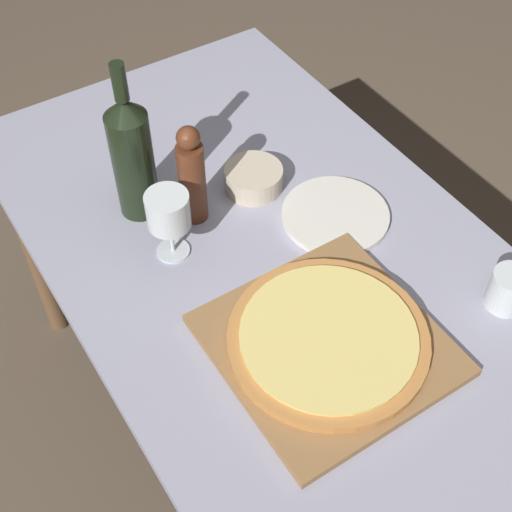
% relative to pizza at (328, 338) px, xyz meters
% --- Properties ---
extents(ground_plane, '(12.00, 12.00, 0.00)m').
position_rel_pizza_xyz_m(ground_plane, '(0.05, 0.16, -0.77)').
color(ground_plane, brown).
extents(dining_table, '(0.82, 1.58, 0.74)m').
position_rel_pizza_xyz_m(dining_table, '(0.05, 0.16, -0.12)').
color(dining_table, '#9393A8').
rests_on(dining_table, ground_plane).
extents(cutting_board, '(0.38, 0.38, 0.02)m').
position_rel_pizza_xyz_m(cutting_board, '(0.00, 0.00, -0.02)').
color(cutting_board, olive).
rests_on(cutting_board, dining_table).
extents(pizza, '(0.36, 0.36, 0.02)m').
position_rel_pizza_xyz_m(pizza, '(0.00, 0.00, 0.00)').
color(pizza, '#BC7A3D').
rests_on(pizza, cutting_board).
extents(wine_bottle, '(0.08, 0.08, 0.35)m').
position_rel_pizza_xyz_m(wine_bottle, '(-0.12, 0.49, 0.11)').
color(wine_bottle, black).
rests_on(wine_bottle, dining_table).
extents(pepper_mill, '(0.06, 0.06, 0.23)m').
position_rel_pizza_xyz_m(pepper_mill, '(-0.04, 0.41, 0.08)').
color(pepper_mill, '#5B2D19').
rests_on(pepper_mill, dining_table).
extents(wine_glass, '(0.08, 0.08, 0.15)m').
position_rel_pizza_xyz_m(wine_glass, '(-0.12, 0.35, 0.08)').
color(wine_glass, silver).
rests_on(wine_glass, dining_table).
extents(small_bowl, '(0.13, 0.13, 0.05)m').
position_rel_pizza_xyz_m(small_bowl, '(0.11, 0.42, -0.00)').
color(small_bowl, beige).
rests_on(small_bowl, dining_table).
extents(drinking_tumbler, '(0.07, 0.07, 0.08)m').
position_rel_pizza_xyz_m(drinking_tumbler, '(0.34, -0.10, 0.01)').
color(drinking_tumbler, silver).
rests_on(drinking_tumbler, dining_table).
extents(dinner_plate, '(0.22, 0.22, 0.01)m').
position_rel_pizza_xyz_m(dinner_plate, '(0.21, 0.25, -0.02)').
color(dinner_plate, silver).
rests_on(dinner_plate, dining_table).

